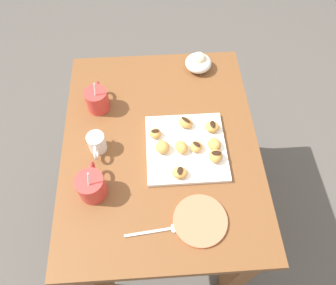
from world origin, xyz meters
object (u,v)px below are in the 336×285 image
beignet_5 (185,123)px  beignet_7 (155,133)px  beignet_3 (216,156)px  saucer_coral_left (200,220)px  ice_cream_bowl (198,62)px  beignet_6 (180,173)px  cream_pitcher_white (97,143)px  coffee_mug_red_left (91,185)px  beignet_4 (212,127)px  beignet_8 (162,147)px  pastry_plate_square (186,148)px  dining_table (161,164)px  beignet_2 (181,147)px  beignet_0 (214,144)px  beignet_1 (196,147)px  coffee_mug_red_right (97,99)px

beignet_5 → beignet_7: 0.11m
beignet_3 → saucer_coral_left: bearing=160.4°
ice_cream_bowl → beignet_6: (-0.49, 0.12, -0.00)m
cream_pitcher_white → coffee_mug_red_left: bearing=177.8°
cream_pitcher_white → ice_cream_bowl: 0.53m
cream_pitcher_white → beignet_4: 0.40m
ice_cream_bowl → saucer_coral_left: ice_cream_bowl is taller
beignet_7 → beignet_8: 0.06m
beignet_4 → beignet_5: bearing=75.3°
pastry_plate_square → saucer_coral_left: (-0.26, -0.02, -0.00)m
cream_pitcher_white → beignet_5: (0.07, -0.31, -0.01)m
cream_pitcher_white → saucer_coral_left: size_ratio=0.63×
dining_table → beignet_7: beignet_7 is taller
beignet_3 → beignet_5: 0.17m
beignet_3 → beignet_5: size_ratio=0.95×
beignet_2 → beignet_3: (-0.04, -0.11, 0.00)m
ice_cream_bowl → beignet_7: bearing=150.4°
beignet_0 → beignet_5: 0.13m
dining_table → coffee_mug_red_left: bearing=127.5°
cream_pitcher_white → beignet_2: (-0.03, -0.28, -0.01)m
coffee_mug_red_left → cream_pitcher_white: (0.16, -0.01, -0.01)m
saucer_coral_left → beignet_0: bearing=-16.6°
coffee_mug_red_left → beignet_5: coffee_mug_red_left is taller
beignet_2 → beignet_8: beignet_8 is taller
cream_pitcher_white → beignet_3: (-0.07, -0.39, -0.01)m
beignet_1 → ice_cream_bowl: bearing=-7.5°
beignet_3 → beignet_6: 0.13m
beignet_1 → beignet_3: (-0.04, -0.06, 0.00)m
beignet_7 → beignet_8: size_ratio=0.82×
cream_pitcher_white → beignet_3: cream_pitcher_white is taller
cream_pitcher_white → beignet_8: cream_pitcher_white is taller
saucer_coral_left → beignet_2: (0.25, 0.04, 0.03)m
dining_table → saucer_coral_left: bearing=-159.7°
pastry_plate_square → ice_cream_bowl: bearing=-12.5°
beignet_0 → beignet_6: bearing=128.5°
pastry_plate_square → beignet_3: 0.11m
beignet_4 → saucer_coral_left: bearing=166.4°
beignet_3 → beignet_7: (0.10, 0.20, -0.00)m
beignet_0 → beignet_4: bearing=-2.1°
beignet_4 → beignet_5: size_ratio=0.99×
beignet_1 → beignet_5: 0.10m
ice_cream_bowl → beignet_5: 0.30m
coffee_mug_red_right → cream_pitcher_white: size_ratio=1.28×
beignet_4 → cream_pitcher_white: bearing=96.3°
beignet_1 → beignet_2: bearing=90.1°
coffee_mug_red_right → beignet_8: (-0.21, -0.23, -0.01)m
cream_pitcher_white → beignet_6: size_ratio=2.06×
beignet_3 → beignet_6: (-0.05, 0.12, -0.00)m
dining_table → beignet_3: (-0.08, -0.18, 0.19)m
beignet_4 → beignet_6: beignet_4 is taller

